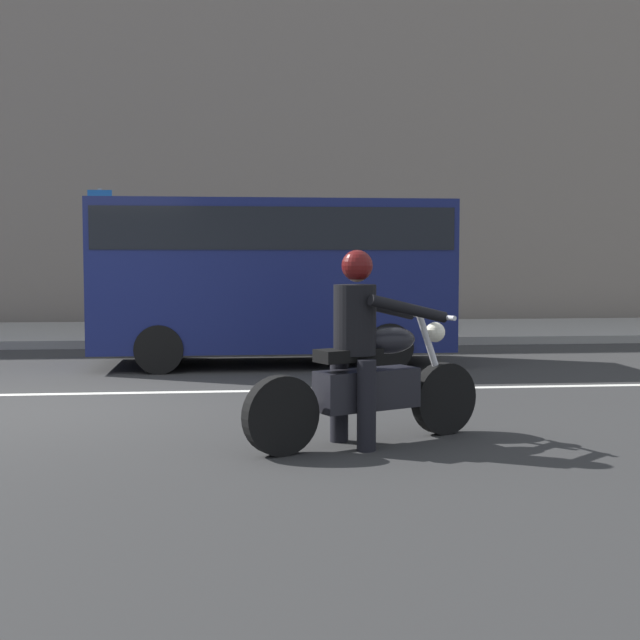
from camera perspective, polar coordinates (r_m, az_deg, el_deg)
ground_plane at (r=9.15m, az=-17.89°, el=-5.55°), size 80.00×80.00×0.00m
sidewalk_slab at (r=17.00m, az=-12.32°, el=-0.86°), size 40.00×4.40×0.14m
building_facade at (r=20.73m, az=-11.47°, el=15.37°), size 40.00×1.40×11.19m
lane_marking_stripe at (r=9.94m, az=-13.85°, el=-4.70°), size 18.00×0.14×0.01m
motorcycle_with_rider_black_leather at (r=6.97m, az=3.05°, el=-2.99°), size 2.04×1.10×1.57m
parked_van_navy at (r=12.26m, az=-3.18°, el=3.28°), size 4.89×1.96×2.29m
street_sign_post at (r=16.50m, az=-14.23°, el=4.76°), size 0.44×0.08×2.65m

